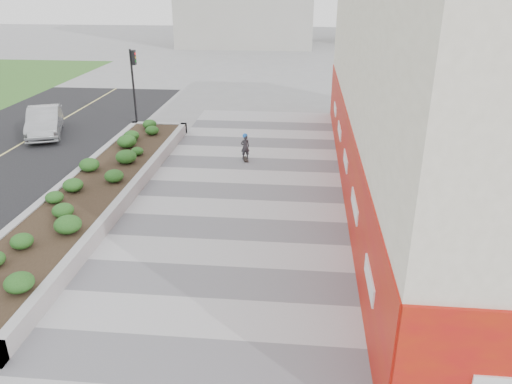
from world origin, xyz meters
TOP-DOWN VIEW (x-y plane):
  - ground at (0.00, 0.00)m, footprint 160.00×160.00m
  - walkway at (0.00, 3.00)m, footprint 8.00×36.00m
  - building at (6.98, 8.98)m, footprint 6.04×24.08m
  - planter at (-5.50, 7.00)m, footprint 3.00×18.00m
  - traffic_signal_near at (-7.23, 17.50)m, footprint 0.33×0.28m
  - manhole_cover at (0.50, 3.00)m, footprint 0.44×0.44m
  - skateboarder at (-0.31, 11.85)m, footprint 0.49×0.75m
  - car_silver at (-11.42, 14.80)m, footprint 3.15×4.78m

SIDE VIEW (x-z plane):
  - ground at x=0.00m, z-range 0.00..0.00m
  - manhole_cover at x=0.50m, z-range 0.00..0.01m
  - walkway at x=0.00m, z-range 0.00..0.01m
  - planter at x=-5.50m, z-range -0.03..0.87m
  - skateboarder at x=-0.31m, z-range 0.01..1.31m
  - car_silver at x=-11.42m, z-range 0.00..1.49m
  - traffic_signal_near at x=-7.23m, z-range 0.66..4.86m
  - building at x=6.98m, z-range -0.02..7.98m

